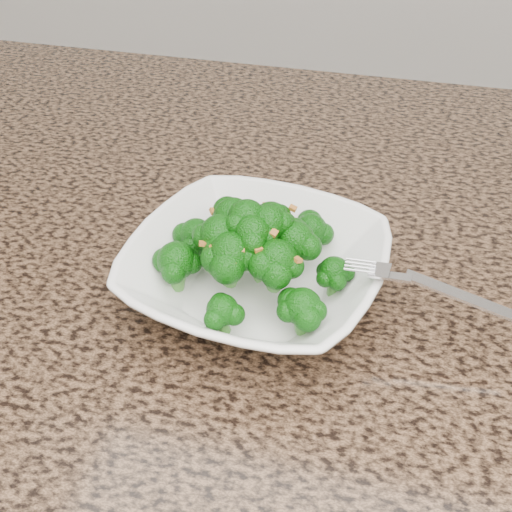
% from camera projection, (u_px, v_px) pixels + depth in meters
% --- Properties ---
extents(cabinet, '(1.55, 0.95, 0.87)m').
position_uv_depth(cabinet, '(276.00, 494.00, 0.99)').
color(cabinet, '#3A2418').
rests_on(cabinet, ground).
extents(granite_counter, '(1.64, 1.04, 0.03)m').
position_uv_depth(granite_counter, '(284.00, 269.00, 0.71)').
color(granite_counter, brown).
rests_on(granite_counter, cabinet).
extents(bowl, '(0.29, 0.29, 0.06)m').
position_uv_depth(bowl, '(256.00, 272.00, 0.63)').
color(bowl, white).
rests_on(bowl, granite_counter).
extents(broccoli_pile, '(0.22, 0.22, 0.07)m').
position_uv_depth(broccoli_pile, '(256.00, 217.00, 0.59)').
color(broccoli_pile, '#0C5209').
rests_on(broccoli_pile, bowl).
extents(garlic_topping, '(0.13, 0.13, 0.01)m').
position_uv_depth(garlic_topping, '(256.00, 182.00, 0.57)').
color(garlic_topping, '#B46F2B').
rests_on(garlic_topping, broccoli_pile).
extents(fork, '(0.18, 0.04, 0.01)m').
position_uv_depth(fork, '(404.00, 278.00, 0.57)').
color(fork, silver).
rests_on(fork, bowl).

